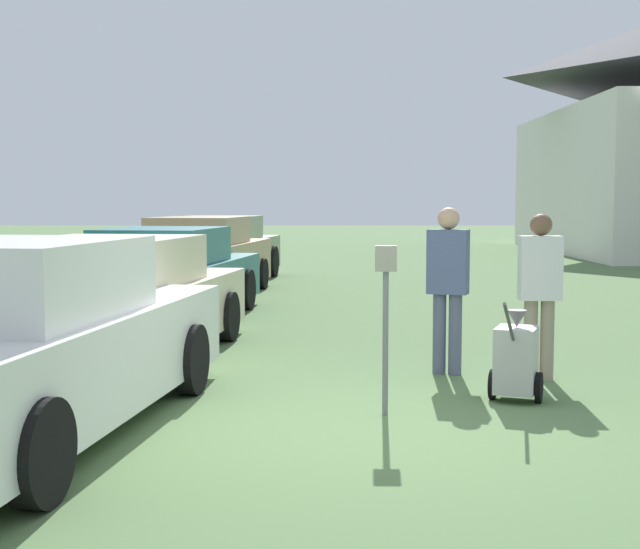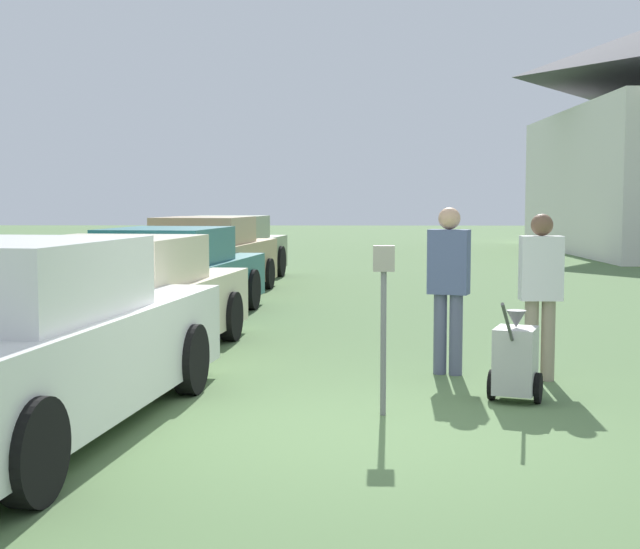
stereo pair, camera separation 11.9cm
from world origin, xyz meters
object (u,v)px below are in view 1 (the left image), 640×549
parked_car_cream (116,303)px  parked_car_teal (166,278)px  parked_car_tan (201,259)px  parking_meter (386,298)px  parked_car_white (14,346)px  person_worker (448,279)px  person_supervisor (540,286)px  parked_car_sage (220,251)px  equipment_cart (516,359)px

parked_car_cream → parked_car_teal: 3.23m
parked_car_cream → parked_car_teal: size_ratio=0.92×
parked_car_tan → parking_meter: (2.95, -9.63, 0.30)m
parked_car_tan → parked_car_teal: bearing=-82.4°
parked_car_white → parking_meter: bearing=20.9°
parking_meter → person_worker: 1.98m
parked_car_tan → person_supervisor: 9.34m
parked_car_sage → person_supervisor: bearing=-59.8°
parking_meter → person_supervisor: bearing=42.2°
parked_car_cream → parked_car_sage: size_ratio=1.00×
person_supervisor → parked_car_cream: bearing=-13.2°
parked_car_sage → parking_meter: bearing=-69.2°
parked_car_tan → person_supervisor: size_ratio=2.87×
parking_meter → equipment_cart: size_ratio=1.47×
parked_car_sage → person_supervisor: 12.06m
parked_car_sage → person_supervisor: person_supervisor is taller
parked_car_white → parked_car_tan: parked_car_white is taller
parked_car_white → parked_car_sage: size_ratio=1.09×
parked_car_white → parked_car_teal: bearing=97.7°
parked_car_tan → parked_car_sage: bearing=97.7°
parked_car_teal → parked_car_tan: (0.00, 3.72, 0.04)m
parked_car_teal → parked_car_tan: 3.72m
parked_car_white → equipment_cart: bearing=24.1°
parked_car_sage → parked_car_teal: bearing=-82.4°
equipment_cart → person_supervisor: bearing=85.8°
parked_car_cream → parked_car_teal: parked_car_teal is taller
person_worker → equipment_cart: bearing=129.4°
equipment_cart → parked_car_cream: bearing=173.0°
parked_car_tan → person_worker: 8.65m
person_worker → person_supervisor: size_ratio=1.04×
person_supervisor → equipment_cart: person_supervisor is taller
parked_car_cream → equipment_cart: bearing=-19.4°
parked_car_sage → equipment_cart: (4.19, -12.11, -0.32)m
person_worker → parking_meter: bearing=86.4°
parked_car_white → person_worker: person_worker is taller
parked_car_tan → parked_car_sage: (-0.00, 3.03, -0.00)m
parked_car_tan → person_worker: bearing=-56.8°
parked_car_cream → person_worker: 3.84m
parking_meter → person_worker: (0.78, 1.82, 0.00)m
parked_car_teal → person_worker: bearing=-40.0°
parked_car_sage → equipment_cart: 12.81m
parked_car_tan → parked_car_sage: parked_car_tan is taller
parked_car_teal → parked_car_tan: bearing=97.6°
parking_meter → parked_car_sage: bearing=103.1°
parked_car_tan → person_supervisor: person_supervisor is taller
parked_car_tan → parked_car_cream: bearing=-82.3°
parked_car_cream → parking_meter: parking_meter is taller
equipment_cart → person_worker: bearing=129.9°
parked_car_white → parked_car_teal: size_ratio=1.00×
parked_car_white → person_worker: (3.72, 2.51, 0.31)m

